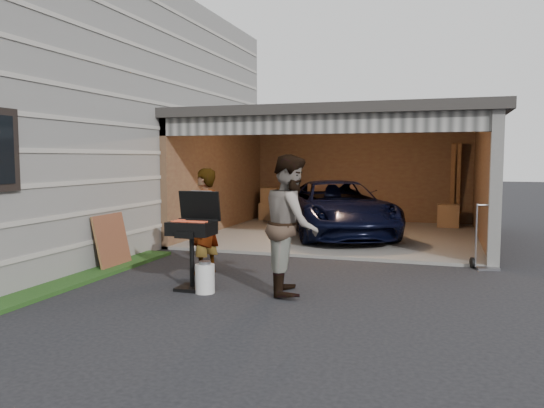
{
  "coord_description": "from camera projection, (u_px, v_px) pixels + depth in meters",
  "views": [
    {
      "loc": [
        3.04,
        -6.16,
        1.9
      ],
      "look_at": [
        0.42,
        1.96,
        1.15
      ],
      "focal_mm": 35.0,
      "sensor_mm": 36.0,
      "label": 1
    }
  ],
  "objects": [
    {
      "name": "plywood_panel",
      "position": [
        112.0,
        241.0,
        9.09
      ],
      "size": [
        0.24,
        0.85,
        0.93
      ],
      "primitive_type": "cube",
      "rotation": [
        0.0,
        -0.21,
        0.0
      ],
      "color": "brown",
      "rests_on": "ground"
    },
    {
      "name": "bbq_grill",
      "position": [
        193.0,
        232.0,
        7.6
      ],
      "size": [
        0.63,
        0.56,
        1.41
      ],
      "color": "black",
      "rests_on": "ground"
    },
    {
      "name": "house",
      "position": [
        37.0,
        121.0,
        12.32
      ],
      "size": [
        7.0,
        11.0,
        5.5
      ],
      "primitive_type": "cube",
      "color": "#474744",
      "rests_on": "ground"
    },
    {
      "name": "ground",
      "position": [
        196.0,
        303.0,
        6.94
      ],
      "size": [
        80.0,
        80.0,
        0.0
      ],
      "primitive_type": "plane",
      "color": "black",
      "rests_on": "ground"
    },
    {
      "name": "hand_truck",
      "position": [
        486.0,
        256.0,
        9.05
      ],
      "size": [
        0.49,
        0.43,
        1.12
      ],
      "rotation": [
        0.0,
        0.0,
        0.27
      ],
      "color": "slate",
      "rests_on": "ground"
    },
    {
      "name": "man",
      "position": [
        291.0,
        224.0,
        7.39
      ],
      "size": [
        0.98,
        1.12,
        1.94
      ],
      "primitive_type": "imported",
      "rotation": [
        0.0,
        0.0,
        1.86
      ],
      "color": "#47201B",
      "rests_on": "ground"
    },
    {
      "name": "woman",
      "position": [
        204.0,
        221.0,
        8.61
      ],
      "size": [
        0.53,
        0.7,
        1.73
      ],
      "primitive_type": "imported",
      "rotation": [
        0.0,
        0.0,
        -1.76
      ],
      "color": "#ABB5D8",
      "rests_on": "ground"
    },
    {
      "name": "propane_tank",
      "position": [
        205.0,
        279.0,
        7.43
      ],
      "size": [
        0.32,
        0.32,
        0.41
      ],
      "primitive_type": "cylinder",
      "rotation": [
        0.0,
        0.0,
        0.19
      ],
      "color": "silver",
      "rests_on": "ground"
    },
    {
      "name": "minivan",
      "position": [
        336.0,
        211.0,
        12.58
      ],
      "size": [
        3.87,
        5.12,
        1.29
      ],
      "primitive_type": "imported",
      "rotation": [
        0.0,
        0.0,
        0.42
      ],
      "color": "black",
      "rests_on": "ground"
    },
    {
      "name": "garage",
      "position": [
        346.0,
        159.0,
        12.98
      ],
      "size": [
        6.8,
        6.3,
        2.9
      ],
      "color": "#605E59",
      "rests_on": "ground"
    }
  ]
}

